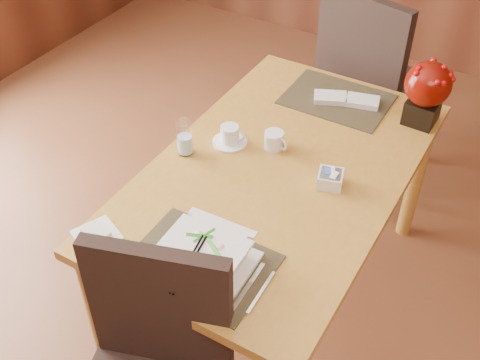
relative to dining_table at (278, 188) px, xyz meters
The scene contains 12 objects.
dining_table is the anchor object (origin of this frame).
placemat_near 0.56m from the dining_table, 90.00° to the right, with size 0.45×0.33×0.01m, color black.
placemat_far 0.56m from the dining_table, 90.00° to the left, with size 0.45×0.33×0.01m, color black.
soup_setting 0.59m from the dining_table, 87.40° to the right, with size 0.29×0.29×0.11m.
coffee_cup 0.28m from the dining_table, 169.79° to the left, with size 0.14×0.14×0.08m.
water_glass 0.42m from the dining_table, 165.25° to the right, with size 0.06×0.06×0.15m, color white.
creamer_jug 0.19m from the dining_table, 127.27° to the left, with size 0.10×0.10×0.07m, color silver, non-canonical shape.
sugar_caddy 0.24m from the dining_table, ahead, with size 0.09×0.09×0.05m, color silver.
berry_decor 0.73m from the dining_table, 57.43° to the left, with size 0.19×0.19×0.28m.
napkins_far 0.56m from the dining_table, 84.40° to the left, with size 0.28×0.10×0.03m, color silver, non-canonical shape.
bread_plate 0.73m from the dining_table, 120.62° to the right, with size 0.14×0.14×0.01m, color silver.
far_chair 1.04m from the dining_table, 90.44° to the left, with size 0.61×0.61×1.08m.
Camera 1 is at (0.76, -0.99, 2.23)m, focal length 45.00 mm.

